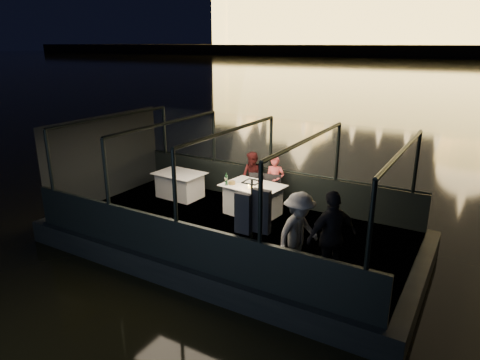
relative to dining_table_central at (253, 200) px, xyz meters
The scene contains 27 objects.
river_water 79.04m from the dining_table_central, 90.03° to the left, with size 500.00×500.00×0.00m, color black.
boat_hull 1.31m from the dining_table_central, 92.28° to the right, with size 8.60×4.40×1.00m, color black.
boat_deck 1.05m from the dining_table_central, 92.28° to the right, with size 8.00×4.00×0.04m, color black.
gunwale_port 1.04m from the dining_table_central, 92.12° to the left, with size 8.00×0.08×0.90m, color black.
gunwale_starboard 2.96m from the dining_table_central, 90.74° to the right, with size 8.00×0.08×0.90m, color black.
cabin_glass_port 1.60m from the dining_table_central, 92.12° to the left, with size 8.00×0.02×1.40m, color #99B2B2, non-canonical shape.
cabin_glass_starboard 3.20m from the dining_table_central, 90.74° to the right, with size 8.00×0.02×1.40m, color #99B2B2, non-canonical shape.
cabin_roof_glass 2.14m from the dining_table_central, 92.28° to the right, with size 8.00×4.00×0.02m, color #99B2B2, non-canonical shape.
end_wall_fore 4.22m from the dining_table_central, 166.58° to the right, with size 0.02×4.00×2.30m, color black, non-canonical shape.
end_wall_aft 4.15m from the dining_table_central, 13.67° to the right, with size 0.02×4.00×2.30m, color black, non-canonical shape.
canopy_ribs 1.23m from the dining_table_central, 92.28° to the right, with size 8.00×4.00×2.30m, color black, non-canonical shape.
dining_table_central is the anchor object (origin of this frame).
dining_table_aft 2.36m from the dining_table_central, behind, with size 1.32×0.96×0.70m, color white.
chair_port_left 0.51m from the dining_table_central, 116.29° to the left, with size 0.41×0.41×0.87m, color black.
chair_port_right 0.51m from the dining_table_central, 62.40° to the left, with size 0.42×0.42×0.90m, color black.
coat_stand 3.12m from the dining_table_central, 61.69° to the right, with size 0.53×0.42×1.91m, color black, non-canonical shape.
person_woman_coral 0.85m from the dining_table_central, 70.71° to the left, with size 0.50×0.33×1.38m, color #CA4A49.
person_man_maroon 0.90m from the dining_table_central, 118.80° to the left, with size 0.67×0.52×1.39m, color #3C1011.
passenger_stripe 3.02m from the dining_table_central, 44.91° to the right, with size 1.03×0.58×1.59m, color white.
passenger_dark 3.43m from the dining_table_central, 36.92° to the right, with size 1.01×0.42×1.71m, color black.
wine_bottle 0.84m from the dining_table_central, 150.50° to the right, with size 0.07×0.07×0.32m, color #153A1F.
bread_basket 0.68m from the dining_table_central, 157.92° to the right, with size 0.18×0.18×0.07m, color olive.
amber_candle 0.49m from the dining_table_central, 84.41° to the right, with size 0.05×0.05×0.07m, color yellow.
plate_near 0.64m from the dining_table_central, 47.61° to the right, with size 0.25×0.25×0.02m, color silver.
plate_far 0.61m from the dining_table_central, behind, with size 0.25×0.25×0.02m, color silver.
wine_glass_white 0.83m from the dining_table_central, 146.42° to the right, with size 0.07×0.07×0.21m, color silver, non-canonical shape.
wine_glass_red 0.50m from the dining_table_central, ahead, with size 0.06×0.06×0.19m, color silver, non-canonical shape.
Camera 1 is at (4.85, -7.85, 4.62)m, focal length 32.00 mm.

